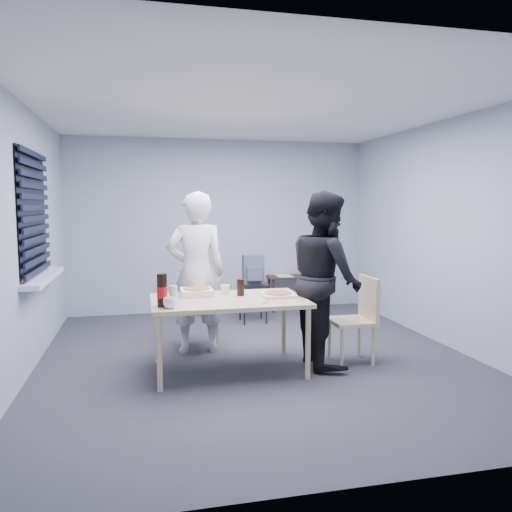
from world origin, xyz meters
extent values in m
plane|color=#2C2B30|center=(0.00, 0.00, 0.00)|extent=(5.00, 5.00, 0.00)
plane|color=white|center=(0.00, 0.00, 2.60)|extent=(5.00, 5.00, 0.00)
plane|color=#9EA8B1|center=(0.00, 2.50, 1.30)|extent=(4.50, 0.00, 4.50)
plane|color=#9EA8B1|center=(0.00, -2.50, 1.30)|extent=(4.50, 0.00, 4.50)
plane|color=#9EA8B1|center=(-2.25, 0.00, 1.30)|extent=(0.00, 5.00, 5.00)
plane|color=#9EA8B1|center=(2.25, 0.00, 1.30)|extent=(0.00, 5.00, 5.00)
plane|color=black|center=(-2.23, 0.40, 1.55)|extent=(0.00, 1.30, 1.30)
cube|color=black|center=(-2.21, 0.40, 1.55)|extent=(0.04, 1.30, 1.25)
cube|color=silver|center=(-2.16, 0.40, 0.89)|extent=(0.18, 1.42, 0.05)
cube|color=beige|center=(-0.36, -0.32, 0.70)|extent=(1.48, 0.94, 0.04)
cylinder|color=beige|center=(-1.04, -0.73, 0.34)|extent=(0.05, 0.05, 0.68)
cylinder|color=beige|center=(-1.04, 0.09, 0.34)|extent=(0.05, 0.05, 0.68)
cylinder|color=beige|center=(0.32, -0.73, 0.34)|extent=(0.05, 0.05, 0.68)
cylinder|color=beige|center=(0.32, 0.09, 0.34)|extent=(0.05, 0.05, 0.68)
cube|color=beige|center=(-0.54, 0.56, 0.43)|extent=(0.42, 0.42, 0.04)
cube|color=beige|center=(-0.54, 0.75, 0.67)|extent=(0.42, 0.04, 0.44)
cylinder|color=beige|center=(-0.71, 0.39, 0.21)|extent=(0.03, 0.03, 0.41)
cylinder|color=beige|center=(-0.71, 0.73, 0.21)|extent=(0.03, 0.03, 0.41)
cylinder|color=beige|center=(-0.37, 0.39, 0.21)|extent=(0.03, 0.03, 0.41)
cylinder|color=beige|center=(-0.37, 0.73, 0.21)|extent=(0.03, 0.03, 0.41)
cube|color=beige|center=(0.92, -0.34, 0.43)|extent=(0.42, 0.42, 0.04)
cube|color=beige|center=(1.11, -0.34, 0.67)|extent=(0.04, 0.42, 0.44)
cylinder|color=beige|center=(0.75, -0.51, 0.21)|extent=(0.03, 0.03, 0.41)
cylinder|color=beige|center=(0.75, -0.17, 0.21)|extent=(0.03, 0.03, 0.41)
cylinder|color=beige|center=(1.09, -0.51, 0.21)|extent=(0.03, 0.03, 0.41)
cylinder|color=beige|center=(1.09, -0.17, 0.21)|extent=(0.03, 0.03, 0.41)
imported|color=silver|center=(-0.59, 0.40, 0.89)|extent=(0.65, 0.42, 1.77)
imported|color=black|center=(0.65, -0.30, 0.89)|extent=(0.47, 0.86, 1.77)
cube|color=#372716|center=(1.11, 2.28, 0.51)|extent=(0.80, 0.35, 0.04)
cylinder|color=#372716|center=(0.75, 2.14, 0.25)|extent=(0.04, 0.04, 0.50)
cylinder|color=#372716|center=(0.75, 2.42, 0.25)|extent=(0.04, 0.04, 0.50)
cylinder|color=#372716|center=(1.47, 2.14, 0.25)|extent=(0.04, 0.04, 0.50)
cylinder|color=#372716|center=(1.47, 2.42, 0.25)|extent=(0.04, 0.04, 0.50)
cube|color=black|center=(0.32, 1.62, 0.52)|extent=(0.39, 0.39, 0.04)
cylinder|color=black|center=(0.17, 1.47, 0.25)|extent=(0.04, 0.04, 0.50)
cylinder|color=black|center=(0.17, 1.78, 0.25)|extent=(0.04, 0.04, 0.50)
cylinder|color=black|center=(0.47, 1.47, 0.25)|extent=(0.04, 0.04, 0.50)
cylinder|color=black|center=(0.47, 1.78, 0.25)|extent=(0.04, 0.04, 0.50)
cube|color=slate|center=(0.32, 1.62, 0.74)|extent=(0.28, 0.15, 0.40)
cube|color=slate|center=(0.32, 1.52, 0.69)|extent=(0.21, 0.06, 0.19)
cube|color=white|center=(-0.64, -0.08, 0.74)|extent=(0.31, 0.31, 0.03)
cube|color=white|center=(-0.64, -0.08, 0.77)|extent=(0.31, 0.31, 0.03)
cylinder|color=#CC7F38|center=(-0.64, -0.08, 0.79)|extent=(0.27, 0.27, 0.01)
cube|color=white|center=(0.14, -0.33, 0.74)|extent=(0.31, 0.31, 0.03)
cylinder|color=#CC7F38|center=(0.14, -0.33, 0.76)|extent=(0.27, 0.27, 0.01)
imported|color=white|center=(-0.94, -0.65, 0.77)|extent=(0.17, 0.17, 0.10)
imported|color=white|center=(-0.35, -0.06, 0.77)|extent=(0.10, 0.10, 0.09)
cylinder|color=black|center=(-0.21, -0.19, 0.80)|extent=(0.10, 0.10, 0.17)
cylinder|color=black|center=(-1.00, -0.56, 0.87)|extent=(0.09, 0.09, 0.30)
cylinder|color=red|center=(-1.00, -0.56, 0.85)|extent=(0.09, 0.09, 0.10)
cylinder|color=silver|center=(-0.90, -0.51, 0.81)|extent=(0.08, 0.08, 0.18)
torus|color=red|center=(-0.06, -0.61, 0.72)|extent=(0.07, 0.07, 0.00)
cube|color=white|center=(0.96, 2.30, 0.53)|extent=(0.27, 0.34, 0.01)
cube|color=black|center=(1.33, 2.31, 0.56)|extent=(0.16, 0.12, 0.06)
camera|label=1|loc=(-1.17, -5.03, 1.64)|focal=35.00mm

